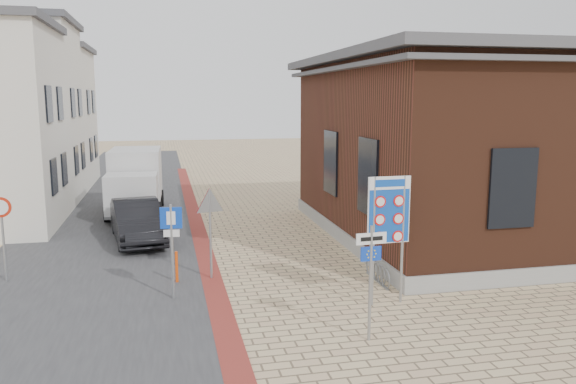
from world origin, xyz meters
name	(u,v)px	position (x,y,z in m)	size (l,w,h in m)	color
ground	(307,318)	(0.00, 0.00, 0.00)	(120.00, 120.00, 0.00)	tan
road_strip	(117,209)	(-5.50, 15.00, 0.01)	(7.00, 60.00, 0.02)	#38383A
curb_strip	(198,228)	(-2.00, 10.00, 0.01)	(0.60, 40.00, 0.02)	maroon
brick_building	(489,144)	(8.99, 7.00, 3.49)	(13.00, 13.00, 6.80)	gray
townhouse_mid	(2,112)	(-10.99, 18.00, 4.57)	(7.40, 6.40, 9.10)	silver
townhouse_far	(30,116)	(-10.99, 24.00, 4.17)	(7.40, 6.40, 8.30)	silver
bike_rack	(377,273)	(2.65, 2.20, 0.26)	(0.08, 1.80, 0.60)	slate
sedan	(137,221)	(-4.29, 8.52, 0.76)	(1.61, 4.63, 1.53)	black
box_truck	(135,181)	(-4.56, 13.85, 1.49)	(2.49, 5.57, 2.88)	slate
border_sign	(389,212)	(2.22, 0.50, 2.40)	(1.13, 0.10, 3.31)	gray
essen_sign	(371,265)	(1.00, -1.50, 1.70)	(0.69, 0.09, 2.56)	gray
parking_sign	(172,235)	(-3.11, 2.00, 1.73)	(0.56, 0.10, 2.54)	gray
yield_sign	(210,211)	(-2.00, 3.50, 2.02)	(0.92, 0.29, 2.63)	gray
speed_sign	(2,225)	(-7.78, 4.50, 1.67)	(0.58, 0.07, 2.48)	gray
bollard	(177,267)	(-2.99, 3.35, 0.46)	(0.08, 0.08, 0.92)	#E8470C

